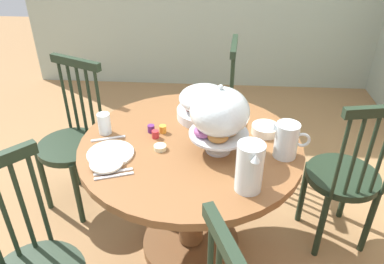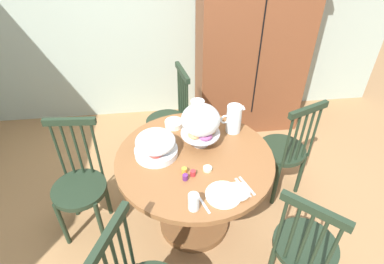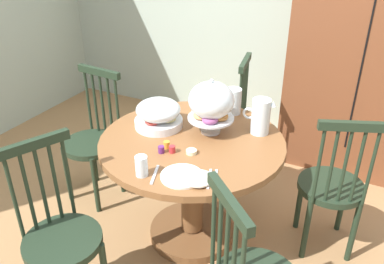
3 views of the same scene
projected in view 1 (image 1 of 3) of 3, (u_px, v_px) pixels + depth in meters
ground_plane at (179, 258)px, 2.18m from camera, size 10.00×10.00×0.00m
dining_table at (191, 180)px, 1.99m from camera, size 1.10×1.10×0.74m
windsor_chair_near_window at (345, 179)px, 2.08m from camera, size 0.41×0.41×0.97m
windsor_chair_by_cabinet at (211, 112)px, 2.73m from camera, size 0.40×0.40×0.97m
windsor_chair_facing_door at (73, 144)px, 2.37m from camera, size 0.44×0.44×0.97m
pastry_stand_with_dome at (219, 115)px, 1.71m from camera, size 0.28×0.28×0.34m
fruit_platter_covered at (204, 103)px, 2.04m from camera, size 0.30×0.30×0.18m
orange_juice_pitcher at (249, 169)px, 1.52m from camera, size 0.20×0.11×0.22m
milk_pitcher at (286, 142)px, 1.73m from camera, size 0.11×0.19×0.17m
china_plate_large at (111, 154)px, 1.78m from camera, size 0.22×0.22×0.01m
china_plate_small at (106, 163)px, 1.69m from camera, size 0.15×0.15×0.01m
cereal_bowl at (265, 129)px, 1.93m from camera, size 0.14×0.14×0.04m
drinking_glass at (104, 124)px, 1.92m from camera, size 0.06×0.06×0.11m
butter_dish at (160, 147)px, 1.81m from camera, size 0.06×0.06×0.02m
jam_jar_strawberry at (155, 134)px, 1.90m from camera, size 0.04×0.04×0.04m
jam_jar_apricot at (163, 129)px, 1.94m from camera, size 0.04×0.04×0.04m
jam_jar_grape at (151, 129)px, 1.94m from camera, size 0.04×0.04×0.04m
table_knife at (113, 172)px, 1.66m from camera, size 0.07×0.17×0.01m
dinner_fork at (114, 176)px, 1.64m from camera, size 0.07×0.17×0.01m
soup_spoon at (108, 139)px, 1.89m from camera, size 0.07×0.17×0.01m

